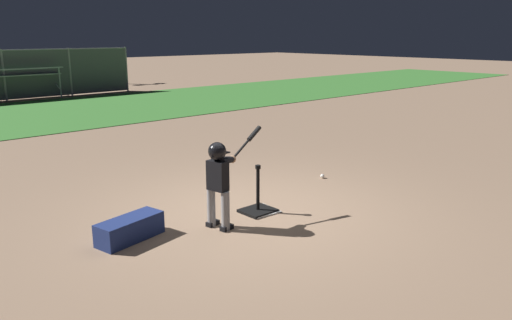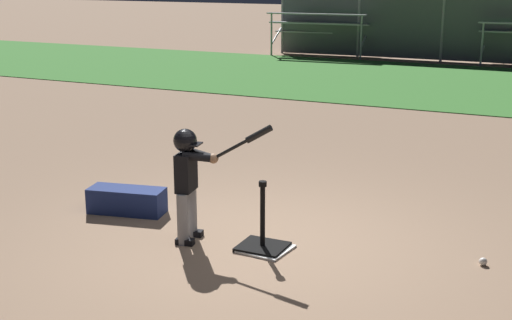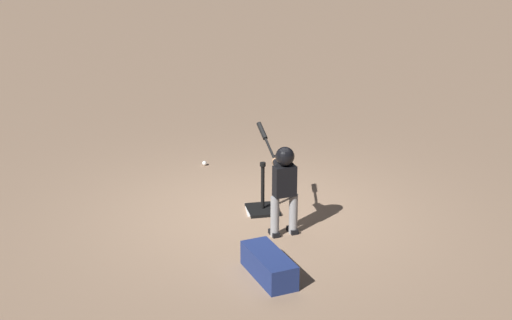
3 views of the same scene
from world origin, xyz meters
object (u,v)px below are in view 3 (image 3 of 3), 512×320
object	(u,v)px
batting_tee	(263,205)
equipment_bag	(269,265)
baseball	(204,163)
batter_child	(283,179)

from	to	relation	value
batting_tee	equipment_bag	distance (m)	1.84
baseball	equipment_bag	world-z (taller)	equipment_bag
batting_tee	batter_child	size ratio (longest dim) A/B	0.56
batting_tee	equipment_bag	bearing A→B (deg)	169.55
batting_tee	baseball	xyz separation A→B (m)	(1.98, 0.50, -0.05)
batter_child	baseball	xyz separation A→B (m)	(2.73, 0.59, -0.69)
batter_child	baseball	world-z (taller)	batter_child
batter_child	baseball	bearing A→B (deg)	12.25
baseball	equipment_bag	xyz separation A→B (m)	(-3.79, -0.17, 0.10)
batter_child	equipment_bag	distance (m)	1.28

